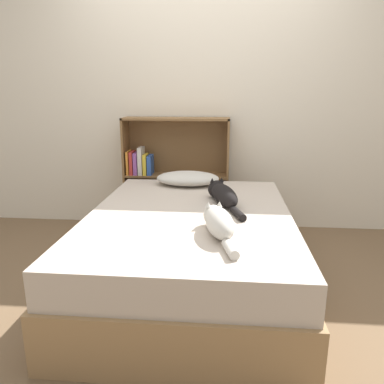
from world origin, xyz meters
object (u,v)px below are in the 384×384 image
(pillow, at_px, (188,178))
(cat_dark, at_px, (223,194))
(cat_light, at_px, (219,222))
(bed, at_px, (190,250))
(bookshelf, at_px, (173,172))

(pillow, height_order, cat_dark, cat_dark)
(pillow, height_order, cat_light, cat_light)
(bed, xyz_separation_m, pillow, (-0.09, 0.74, 0.33))
(bookshelf, bearing_deg, cat_light, -73.00)
(pillow, xyz_separation_m, cat_dark, (0.30, -0.52, 0.01))
(pillow, bearing_deg, cat_light, -75.71)
(bed, relative_size, pillow, 3.55)
(bookshelf, bearing_deg, cat_dark, -62.62)
(cat_light, relative_size, bookshelf, 0.49)
(cat_dark, bearing_deg, cat_light, 160.26)
(pillow, relative_size, bookshelf, 0.49)
(pillow, bearing_deg, bed, -83.04)
(cat_light, bearing_deg, bed, 13.23)
(bed, relative_size, bookshelf, 1.75)
(bookshelf, bearing_deg, bed, -76.58)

